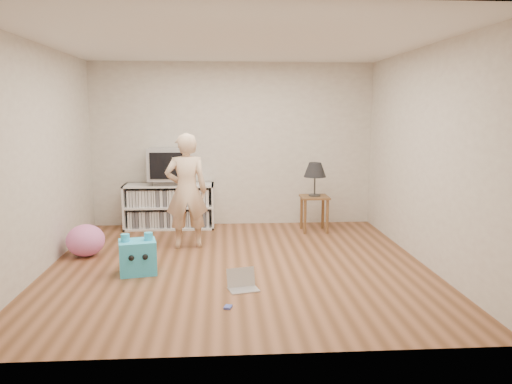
{
  "coord_description": "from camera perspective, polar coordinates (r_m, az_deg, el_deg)",
  "views": [
    {
      "loc": [
        -0.17,
        -5.8,
        1.84
      ],
      "look_at": [
        0.24,
        0.4,
        0.83
      ],
      "focal_mm": 35.0,
      "sensor_mm": 36.0,
      "label": 1
    }
  ],
  "objects": [
    {
      "name": "ground",
      "position": [
        6.08,
        -2.07,
        -8.34
      ],
      "size": [
        4.5,
        4.5,
        0.0
      ],
      "primitive_type": "plane",
      "color": "brown",
      "rests_on": "ground"
    },
    {
      "name": "walls",
      "position": [
        5.82,
        -2.15,
        3.95
      ],
      "size": [
        4.52,
        4.52,
        2.6
      ],
      "color": "#BFB4A8",
      "rests_on": "ground"
    },
    {
      "name": "ceiling",
      "position": [
        5.85,
        -2.23,
        16.73
      ],
      "size": [
        4.5,
        4.5,
        0.01
      ],
      "primitive_type": "cube",
      "color": "white",
      "rests_on": "walls"
    },
    {
      "name": "media_unit",
      "position": [
        8.02,
        -9.85,
        -1.58
      ],
      "size": [
        1.4,
        0.45,
        0.7
      ],
      "color": "white",
      "rests_on": "ground"
    },
    {
      "name": "dvd_deck",
      "position": [
        7.94,
        -9.94,
        1.13
      ],
      "size": [
        0.45,
        0.35,
        0.07
      ],
      "primitive_type": "cube",
      "color": "gray",
      "rests_on": "media_unit"
    },
    {
      "name": "crt_tv",
      "position": [
        7.9,
        -10.0,
        3.17
      ],
      "size": [
        0.6,
        0.53,
        0.5
      ],
      "color": "#96969B",
      "rests_on": "dvd_deck"
    },
    {
      "name": "side_table",
      "position": [
        7.71,
        6.68,
        -1.44
      ],
      "size": [
        0.42,
        0.42,
        0.55
      ],
      "color": "brown",
      "rests_on": "ground"
    },
    {
      "name": "table_lamp",
      "position": [
        7.63,
        6.75,
        2.44
      ],
      "size": [
        0.34,
        0.34,
        0.52
      ],
      "color": "#333333",
      "rests_on": "side_table"
    },
    {
      "name": "person",
      "position": [
        6.74,
        -7.95,
        0.11
      ],
      "size": [
        0.6,
        0.43,
        1.55
      ],
      "primitive_type": "imported",
      "rotation": [
        0.0,
        0.0,
        3.25
      ],
      "color": "beige",
      "rests_on": "ground"
    },
    {
      "name": "laptop",
      "position": [
        5.29,
        -1.59,
        -10.42
      ],
      "size": [
        0.35,
        0.31,
        0.21
      ],
      "rotation": [
        0.0,
        0.0,
        0.24
      ],
      "color": "silver",
      "rests_on": "ground"
    },
    {
      "name": "playing_cards",
      "position": [
        4.83,
        -3.22,
        -12.99
      ],
      "size": [
        0.09,
        0.11,
        0.02
      ],
      "primitive_type": "cube",
      "rotation": [
        0.0,
        0.0,
        -0.3
      ],
      "color": "#4959C4",
      "rests_on": "ground"
    },
    {
      "name": "plush_blue",
      "position": [
        5.88,
        -13.37,
        -7.18
      ],
      "size": [
        0.47,
        0.41,
        0.47
      ],
      "rotation": [
        0.0,
        0.0,
        0.21
      ],
      "color": "#32C0FF",
      "rests_on": "ground"
    },
    {
      "name": "plush_pink",
      "position": [
        6.75,
        -18.9,
        -5.26
      ],
      "size": [
        0.61,
        0.61,
        0.41
      ],
      "primitive_type": "ellipsoid",
      "rotation": [
        0.0,
        0.0,
        -0.34
      ],
      "color": "pink",
      "rests_on": "ground"
    }
  ]
}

